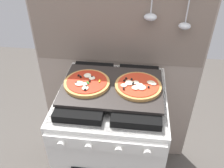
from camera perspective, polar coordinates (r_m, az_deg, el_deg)
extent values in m
cube|color=gray|center=(1.66, 1.37, 2.56)|extent=(1.10, 0.03, 1.55)
cube|color=gray|center=(1.47, 1.52, 14.44)|extent=(1.08, 0.00, 0.56)
ellipsoid|color=silver|center=(1.43, 8.98, 15.25)|extent=(0.07, 0.06, 0.04)
cylinder|color=silver|center=(1.42, 17.55, 17.47)|extent=(0.01, 0.01, 0.21)
ellipsoid|color=silver|center=(1.46, 16.66, 12.90)|extent=(0.07, 0.06, 0.04)
cube|color=white|center=(1.65, 0.00, -14.08)|extent=(0.60, 0.60, 0.86)
cube|color=black|center=(1.35, 0.00, -2.47)|extent=(0.59, 0.59, 0.01)
cube|color=black|center=(1.35, -5.90, -1.16)|extent=(0.24, 0.51, 0.04)
cube|color=black|center=(1.33, 6.02, -2.03)|extent=(0.24, 0.51, 0.04)
cube|color=white|center=(1.17, -1.87, -14.08)|extent=(0.58, 0.02, 0.07)
cylinder|color=silver|center=(1.19, -11.87, -13.69)|extent=(0.04, 0.02, 0.04)
cylinder|color=silver|center=(1.16, -5.55, -14.49)|extent=(0.04, 0.02, 0.04)
cylinder|color=silver|center=(1.15, 1.56, -15.20)|extent=(0.04, 0.02, 0.04)
cylinder|color=silver|center=(1.15, 8.28, -15.66)|extent=(0.04, 0.02, 0.04)
cube|color=#2D2826|center=(1.31, 0.00, -0.63)|extent=(0.54, 0.38, 0.02)
cylinder|color=tan|center=(1.32, -5.90, 0.22)|extent=(0.25, 0.25, 0.02)
cylinder|color=#B72D19|center=(1.31, -5.93, 0.61)|extent=(0.22, 0.22, 0.00)
ellipsoid|color=#F4EACC|center=(1.35, -5.78, 2.03)|extent=(0.04, 0.04, 0.01)
ellipsoid|color=#F4EACC|center=(1.29, -7.65, 0.12)|extent=(0.05, 0.04, 0.01)
ellipsoid|color=#F4EACC|center=(1.26, -6.30, -0.96)|extent=(0.03, 0.04, 0.01)
ellipsoid|color=#F4EACC|center=(1.28, -6.45, -0.04)|extent=(0.03, 0.03, 0.01)
ellipsoid|color=#F4EACC|center=(1.33, -4.73, 1.43)|extent=(0.04, 0.03, 0.01)
cube|color=gold|center=(1.30, -7.65, 0.47)|extent=(0.02, 0.02, 0.00)
sphere|color=black|center=(1.24, -6.32, -1.28)|extent=(0.01, 0.01, 0.01)
sphere|color=black|center=(1.26, -6.08, -0.55)|extent=(0.01, 0.01, 0.01)
cube|color=#19721E|center=(1.29, -5.68, 0.32)|extent=(0.02, 0.02, 0.00)
cube|color=gold|center=(1.31, -2.91, 0.84)|extent=(0.01, 0.02, 0.00)
sphere|color=black|center=(1.30, -5.27, 0.73)|extent=(0.01, 0.01, 0.01)
sphere|color=black|center=(1.33, -4.68, 1.66)|extent=(0.01, 0.01, 0.01)
sphere|color=black|center=(1.34, -7.38, 1.73)|extent=(0.01, 0.01, 0.01)
sphere|color=black|center=(1.35, -7.83, 2.02)|extent=(0.01, 0.01, 0.01)
sphere|color=black|center=(1.30, -8.34, 0.35)|extent=(0.01, 0.01, 0.01)
cylinder|color=#C18947|center=(1.30, 6.15, -0.47)|extent=(0.25, 0.25, 0.02)
cylinder|color=red|center=(1.29, 6.18, -0.07)|extent=(0.22, 0.22, 0.00)
ellipsoid|color=beige|center=(1.29, 4.07, 0.19)|extent=(0.04, 0.05, 0.01)
ellipsoid|color=beige|center=(1.27, 2.79, -0.32)|extent=(0.03, 0.03, 0.01)
ellipsoid|color=beige|center=(1.28, 6.53, -0.20)|extent=(0.03, 0.03, 0.01)
ellipsoid|color=beige|center=(1.26, 5.53, -0.84)|extent=(0.04, 0.04, 0.01)
ellipsoid|color=beige|center=(1.30, 9.11, 0.36)|extent=(0.04, 0.04, 0.01)
ellipsoid|color=beige|center=(1.29, 5.61, 0.35)|extent=(0.03, 0.04, 0.01)
ellipsoid|color=beige|center=(1.30, 9.68, 0.07)|extent=(0.03, 0.03, 0.01)
ellipsoid|color=beige|center=(1.26, 6.93, -0.77)|extent=(0.05, 0.05, 0.01)
ellipsoid|color=beige|center=(1.30, 3.94, 0.63)|extent=(0.03, 0.03, 0.01)
sphere|color=black|center=(1.29, 5.06, 0.35)|extent=(0.01, 0.01, 0.01)
sphere|color=black|center=(1.28, 4.93, 0.05)|extent=(0.01, 0.01, 0.01)
sphere|color=black|center=(1.31, 4.61, 1.13)|extent=(0.01, 0.01, 0.01)
sphere|color=black|center=(1.30, 2.93, 0.85)|extent=(0.01, 0.01, 0.01)
sphere|color=black|center=(1.32, 3.33, 1.33)|extent=(0.01, 0.01, 0.01)
sphere|color=black|center=(1.24, 2.77, -1.13)|extent=(0.01, 0.01, 0.01)
sphere|color=black|center=(1.27, 8.57, -0.71)|extent=(0.01, 0.01, 0.01)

